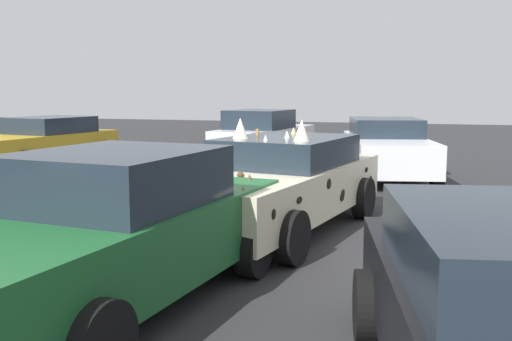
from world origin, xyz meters
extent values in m
plane|color=#2D2D30|center=(0.00, 0.00, 0.00)|extent=(60.00, 60.00, 0.00)
cube|color=beige|center=(0.00, 0.00, 0.62)|extent=(4.93, 2.58, 0.67)
cube|color=#1E2833|center=(0.40, -0.07, 1.17)|extent=(2.41, 1.99, 0.42)
cylinder|color=black|center=(-1.59, -0.63, 0.34)|extent=(0.70, 0.34, 0.67)
cylinder|color=black|center=(-1.27, 1.15, 0.34)|extent=(0.70, 0.34, 0.67)
cylinder|color=black|center=(1.27, -1.15, 0.34)|extent=(0.70, 0.34, 0.67)
cylinder|color=black|center=(1.59, 0.63, 0.34)|extent=(0.70, 0.34, 0.67)
ellipsoid|color=black|center=(1.72, -1.22, 0.58)|extent=(0.15, 0.05, 0.13)
ellipsoid|color=black|center=(0.29, -0.96, 0.57)|extent=(0.17, 0.05, 0.12)
ellipsoid|color=black|center=(0.69, 0.78, 0.71)|extent=(0.16, 0.05, 0.10)
ellipsoid|color=black|center=(-2.06, -0.53, 0.71)|extent=(0.10, 0.04, 0.12)
ellipsoid|color=black|center=(-1.34, -0.66, 0.75)|extent=(0.17, 0.05, 0.09)
ellipsoid|color=black|center=(-0.31, -0.85, 0.80)|extent=(0.17, 0.05, 0.15)
ellipsoid|color=black|center=(0.84, 0.75, 0.69)|extent=(0.16, 0.05, 0.10)
ellipsoid|color=black|center=(1.46, -1.17, 0.78)|extent=(0.16, 0.05, 0.09)
ellipsoid|color=black|center=(1.39, 0.65, 0.52)|extent=(0.14, 0.04, 0.12)
ellipsoid|color=black|center=(1.09, 0.71, 0.53)|extent=(0.17, 0.05, 0.11)
ellipsoid|color=black|center=(0.26, -0.95, 0.52)|extent=(0.19, 0.05, 0.13)
cone|color=#51381E|center=(-1.46, -0.05, 1.01)|extent=(0.10, 0.10, 0.10)
cylinder|color=silver|center=(-1.98, 0.61, 1.02)|extent=(0.13, 0.13, 0.12)
cone|color=#A87A38|center=(-2.19, -0.22, 1.00)|extent=(0.07, 0.07, 0.08)
cylinder|color=orange|center=(-1.80, 0.57, 1.02)|extent=(0.07, 0.07, 0.13)
cylinder|color=#A87A38|center=(-1.83, 0.57, 1.01)|extent=(0.11, 0.11, 0.11)
sphere|color=#51381E|center=(-1.70, 0.77, 1.01)|extent=(0.10, 0.10, 0.10)
sphere|color=#A87A38|center=(-1.18, 0.13, 0.99)|extent=(0.06, 0.06, 0.06)
sphere|color=orange|center=(-1.15, 0.67, 1.00)|extent=(0.08, 0.08, 0.08)
sphere|color=#51381E|center=(-1.20, 0.15, 1.00)|extent=(0.09, 0.09, 0.09)
sphere|color=silver|center=(-2.01, 0.25, 1.00)|extent=(0.07, 0.07, 0.07)
cylinder|color=#A87A38|center=(0.58, 0.45, 1.43)|extent=(0.05, 0.05, 0.10)
cone|color=silver|center=(0.20, -0.12, 1.43)|extent=(0.08, 0.08, 0.11)
cone|color=tan|center=(1.05, -0.02, 1.43)|extent=(0.12, 0.12, 0.11)
cone|color=silver|center=(-0.32, 0.06, 1.42)|extent=(0.09, 0.09, 0.09)
cone|color=#A87A38|center=(0.01, 0.63, 1.43)|extent=(0.10, 0.10, 0.10)
cone|color=beige|center=(-0.27, -0.45, 1.53)|extent=(0.23, 0.23, 0.31)
cone|color=beige|center=(-0.09, 0.51, 1.53)|extent=(0.23, 0.23, 0.31)
cube|color=gold|center=(5.39, 8.13, 0.58)|extent=(4.74, 2.45, 0.64)
cube|color=#1E2833|center=(5.81, 8.06, 1.12)|extent=(2.30, 1.93, 0.45)
cylinder|color=black|center=(3.86, 7.45, 0.31)|extent=(0.65, 0.31, 0.62)
cylinder|color=black|center=(6.63, 7.02, 0.31)|extent=(0.65, 0.31, 0.62)
cylinder|color=black|center=(6.91, 8.81, 0.31)|extent=(0.65, 0.31, 0.62)
cube|color=white|center=(5.91, -1.17, 0.62)|extent=(4.68, 2.63, 0.72)
cube|color=#1E2833|center=(6.26, -1.09, 1.20)|extent=(2.32, 1.97, 0.43)
cylinder|color=black|center=(4.77, -2.32, 0.31)|extent=(0.65, 0.35, 0.62)
cylinder|color=black|center=(4.39, -0.63, 0.31)|extent=(0.65, 0.35, 0.62)
cylinder|color=black|center=(7.44, -1.72, 0.31)|extent=(0.65, 0.35, 0.62)
cylinder|color=black|center=(7.06, -0.02, 0.31)|extent=(0.65, 0.35, 0.62)
cylinder|color=black|center=(-3.50, -1.73, 0.30)|extent=(0.63, 0.33, 0.60)
cube|color=white|center=(8.35, 2.54, 0.64)|extent=(4.38, 2.19, 0.71)
cube|color=#1E2833|center=(7.95, 2.59, 1.26)|extent=(2.05, 1.77, 0.54)
cylinder|color=black|center=(9.75, 3.24, 0.33)|extent=(0.69, 0.30, 0.66)
cylinder|color=black|center=(9.54, 1.53, 0.33)|extent=(0.69, 0.30, 0.66)
cylinder|color=black|center=(7.17, 3.56, 0.33)|extent=(0.69, 0.30, 0.66)
cylinder|color=black|center=(6.95, 1.84, 0.33)|extent=(0.69, 0.30, 0.66)
cube|color=#1E602D|center=(-3.43, 0.70, 0.64)|extent=(4.56, 2.19, 0.71)
cube|color=#1E2833|center=(-3.32, 0.69, 1.25)|extent=(2.03, 1.78, 0.52)
cylinder|color=black|center=(-2.17, -0.33, 0.33)|extent=(0.68, 0.29, 0.66)
cylinder|color=black|center=(-1.98, 1.42, 0.33)|extent=(0.68, 0.29, 0.66)
camera|label=1|loc=(-8.26, -2.19, 2.08)|focal=41.12mm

